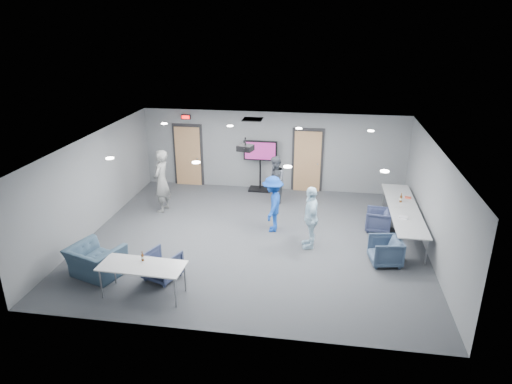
# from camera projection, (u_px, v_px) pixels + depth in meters

# --- Properties ---
(floor) EXTENTS (9.00, 9.00, 0.00)m
(floor) POSITION_uv_depth(u_px,v_px,m) (254.00, 239.00, 12.41)
(floor) COLOR #3B3E43
(floor) RESTS_ON ground
(ceiling) EXTENTS (9.00, 9.00, 0.00)m
(ceiling) POSITION_uv_depth(u_px,v_px,m) (254.00, 143.00, 11.44)
(ceiling) COLOR silver
(ceiling) RESTS_ON wall_back
(wall_back) EXTENTS (9.00, 0.02, 2.70)m
(wall_back) POSITION_uv_depth(u_px,v_px,m) (273.00, 151.00, 15.62)
(wall_back) COLOR slate
(wall_back) RESTS_ON floor
(wall_front) EXTENTS (9.00, 0.02, 2.70)m
(wall_front) POSITION_uv_depth(u_px,v_px,m) (220.00, 271.00, 8.24)
(wall_front) COLOR slate
(wall_front) RESTS_ON floor
(wall_left) EXTENTS (0.02, 8.00, 2.70)m
(wall_left) POSITION_uv_depth(u_px,v_px,m) (94.00, 184.00, 12.57)
(wall_left) COLOR slate
(wall_left) RESTS_ON floor
(wall_right) EXTENTS (0.02, 8.00, 2.70)m
(wall_right) POSITION_uv_depth(u_px,v_px,m) (434.00, 203.00, 11.28)
(wall_right) COLOR slate
(wall_right) RESTS_ON floor
(door_left) EXTENTS (1.06, 0.17, 2.24)m
(door_left) POSITION_uv_depth(u_px,v_px,m) (188.00, 156.00, 16.11)
(door_left) COLOR black
(door_left) RESTS_ON wall_back
(door_right) EXTENTS (1.06, 0.17, 2.24)m
(door_right) POSITION_uv_depth(u_px,v_px,m) (307.00, 161.00, 15.51)
(door_right) COLOR black
(door_right) RESTS_ON wall_back
(exit_sign) EXTENTS (0.32, 0.08, 0.16)m
(exit_sign) POSITION_uv_depth(u_px,v_px,m) (186.00, 117.00, 15.59)
(exit_sign) COLOR black
(exit_sign) RESTS_ON wall_back
(hvac_diffuser) EXTENTS (0.60, 0.60, 0.03)m
(hvac_diffuser) POSITION_uv_depth(u_px,v_px,m) (253.00, 119.00, 14.10)
(hvac_diffuser) COLOR black
(hvac_diffuser) RESTS_ON ceiling
(downlights) EXTENTS (6.18, 3.78, 0.02)m
(downlights) POSITION_uv_depth(u_px,v_px,m) (254.00, 143.00, 11.45)
(downlights) COLOR white
(downlights) RESTS_ON ceiling
(person_a) EXTENTS (0.51, 0.74, 1.94)m
(person_a) POSITION_uv_depth(u_px,v_px,m) (161.00, 181.00, 13.89)
(person_a) COLOR gray
(person_a) RESTS_ON floor
(person_b) EXTENTS (0.77, 0.88, 1.56)m
(person_b) POSITION_uv_depth(u_px,v_px,m) (275.00, 180.00, 14.53)
(person_b) COLOR #555C66
(person_b) RESTS_ON floor
(person_c) EXTENTS (0.55, 1.03, 1.67)m
(person_c) POSITION_uv_depth(u_px,v_px,m) (311.00, 217.00, 11.72)
(person_c) COLOR #C5E9FE
(person_c) RESTS_ON floor
(person_d) EXTENTS (0.60, 1.04, 1.60)m
(person_d) POSITION_uv_depth(u_px,v_px,m) (273.00, 204.00, 12.64)
(person_d) COLOR #1944A6
(person_d) RESTS_ON floor
(chair_right_a) EXTENTS (0.77, 0.75, 0.63)m
(chair_right_a) POSITION_uv_depth(u_px,v_px,m) (378.00, 220.00, 12.82)
(chair_right_a) COLOR #353D5C
(chair_right_a) RESTS_ON floor
(chair_right_b) EXTENTS (0.84, 0.82, 0.67)m
(chair_right_b) POSITION_uv_depth(u_px,v_px,m) (385.00, 251.00, 11.07)
(chair_right_b) COLOR #3A4C65
(chair_right_b) RESTS_ON floor
(chair_front_a) EXTENTS (0.92, 0.93, 0.67)m
(chair_front_a) POSITION_uv_depth(u_px,v_px,m) (162.00, 265.00, 10.44)
(chair_front_a) COLOR #384161
(chair_front_a) RESTS_ON floor
(chair_front_b) EXTENTS (1.39, 1.30, 0.74)m
(chair_front_b) POSITION_uv_depth(u_px,v_px,m) (96.00, 261.00, 10.55)
(chair_front_b) COLOR #3B5266
(chair_front_b) RESTS_ON floor
(table_right_a) EXTENTS (0.80, 1.91, 0.73)m
(table_right_a) POSITION_uv_depth(u_px,v_px,m) (399.00, 197.00, 13.46)
(table_right_a) COLOR silver
(table_right_a) RESTS_ON floor
(table_right_b) EXTENTS (0.80, 1.91, 0.73)m
(table_right_b) POSITION_uv_depth(u_px,v_px,m) (409.00, 224.00, 11.70)
(table_right_b) COLOR silver
(table_right_b) RESTS_ON floor
(table_front_left) EXTENTS (1.85, 0.83, 0.73)m
(table_front_left) POSITION_uv_depth(u_px,v_px,m) (142.00, 267.00, 9.68)
(table_front_left) COLOR silver
(table_front_left) RESTS_ON floor
(bottle_front) EXTENTS (0.06, 0.06, 0.22)m
(bottle_front) POSITION_uv_depth(u_px,v_px,m) (143.00, 257.00, 9.82)
(bottle_front) COLOR #5A300F
(bottle_front) RESTS_ON table_front_left
(bottle_right) EXTENTS (0.07, 0.07, 0.27)m
(bottle_right) POSITION_uv_depth(u_px,v_px,m) (401.00, 199.00, 12.92)
(bottle_right) COLOR #5A300F
(bottle_right) RESTS_ON table_right_a
(snack_box) EXTENTS (0.20, 0.16, 0.04)m
(snack_box) POSITION_uv_depth(u_px,v_px,m) (408.00, 198.00, 13.22)
(snack_box) COLOR #C64731
(snack_box) RESTS_ON table_right_a
(wrapper) EXTENTS (0.25, 0.20, 0.05)m
(wrapper) POSITION_uv_depth(u_px,v_px,m) (403.00, 217.00, 11.92)
(wrapper) COLOR silver
(wrapper) RESTS_ON table_right_b
(tv_stand) EXTENTS (1.15, 0.55, 1.76)m
(tv_stand) POSITION_uv_depth(u_px,v_px,m) (260.00, 163.00, 15.57)
(tv_stand) COLOR black
(tv_stand) RESTS_ON floor
(projector) EXTENTS (0.46, 0.42, 0.37)m
(projector) POSITION_uv_depth(u_px,v_px,m) (245.00, 148.00, 12.08)
(projector) COLOR black
(projector) RESTS_ON ceiling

